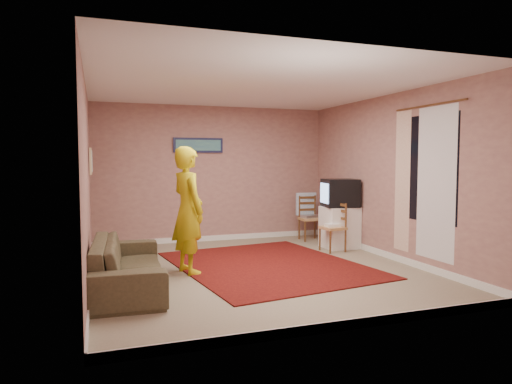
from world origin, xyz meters
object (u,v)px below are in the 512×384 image
object	(u,v)px
tv_cabinet	(340,227)
person	(188,210)
chair_b	(333,222)
chair_a	(310,213)
sofa	(128,264)
crt_tv	(340,193)

from	to	relation	value
tv_cabinet	person	world-z (taller)	person
chair_b	chair_a	bearing A→B (deg)	168.81
tv_cabinet	sofa	xyz separation A→B (m)	(-3.75, -1.46, -0.06)
chair_a	crt_tv	bearing A→B (deg)	-76.90
tv_cabinet	chair_a	world-z (taller)	chair_a
chair_a	tv_cabinet	bearing A→B (deg)	-76.55
chair_a	sofa	xyz separation A→B (m)	(-3.60, -2.34, -0.22)
chair_b	person	xyz separation A→B (m)	(-2.63, -0.68, 0.37)
chair_a	chair_b	size ratio (longest dim) A/B	1.03
sofa	person	bearing A→B (deg)	-54.55
tv_cabinet	person	distance (m)	3.09
chair_a	sofa	size ratio (longest dim) A/B	0.23
crt_tv	sofa	size ratio (longest dim) A/B	0.31
crt_tv	person	size ratio (longest dim) A/B	0.37
tv_cabinet	sofa	world-z (taller)	tv_cabinet
chair_a	person	distance (m)	3.31
crt_tv	person	xyz separation A→B (m)	(-2.90, -0.93, -0.11)
chair_b	person	distance (m)	2.74
chair_a	chair_b	distance (m)	1.13
crt_tv	chair_a	xyz separation A→B (m)	(-0.15, 0.88, -0.46)
crt_tv	sofa	bearing A→B (deg)	-149.42
tv_cabinet	sofa	size ratio (longest dim) A/B	0.35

